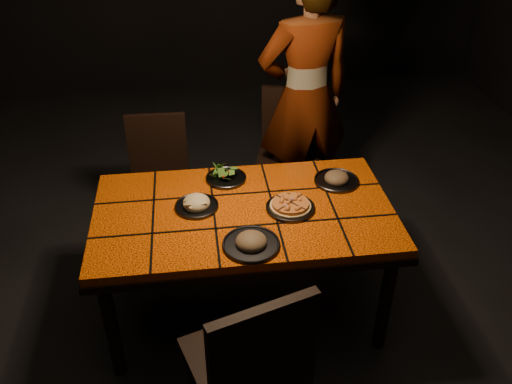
{
  "coord_description": "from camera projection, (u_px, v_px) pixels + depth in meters",
  "views": [
    {
      "loc": [
        -0.24,
        -2.35,
        2.44
      ],
      "look_at": [
        0.07,
        0.05,
        0.82
      ],
      "focal_mm": 38.0,
      "sensor_mm": 36.0,
      "label": 1
    }
  ],
  "objects": [
    {
      "name": "diner",
      "position": [
        305.0,
        98.0,
        3.69
      ],
      "size": [
        0.75,
        0.56,
        1.85
      ],
      "primitive_type": "imported",
      "rotation": [
        0.0,
        0.0,
        3.33
      ],
      "color": "brown",
      "rests_on": "ground"
    },
    {
      "name": "plate_pizza",
      "position": [
        290.0,
        206.0,
        2.89
      ],
      "size": [
        0.31,
        0.31,
        0.04
      ],
      "color": "#38383D",
      "rests_on": "dining_table"
    },
    {
      "name": "plate_mushroom_b",
      "position": [
        337.0,
        179.0,
        3.11
      ],
      "size": [
        0.26,
        0.26,
        0.08
      ],
      "color": "#38383D",
      "rests_on": "dining_table"
    },
    {
      "name": "plate_salad",
      "position": [
        226.0,
        176.0,
        3.14
      ],
      "size": [
        0.24,
        0.24,
        0.07
      ],
      "color": "#38383D",
      "rests_on": "dining_table"
    },
    {
      "name": "dining_table",
      "position": [
        244.0,
        221.0,
        2.95
      ],
      "size": [
        1.62,
        0.92,
        0.75
      ],
      "color": "#FF5C08",
      "rests_on": "ground"
    },
    {
      "name": "chair_far_right",
      "position": [
        289.0,
        146.0,
        3.91
      ],
      "size": [
        0.54,
        0.54,
        0.95
      ],
      "rotation": [
        0.0,
        0.0,
        -0.3
      ],
      "color": "black",
      "rests_on": "ground"
    },
    {
      "name": "chair_near",
      "position": [
        251.0,
        363.0,
        2.27
      ],
      "size": [
        0.57,
        0.57,
        1.01
      ],
      "rotation": [
        0.0,
        0.0,
        3.46
      ],
      "color": "black",
      "rests_on": "ground"
    },
    {
      "name": "plate_mushroom_a",
      "position": [
        251.0,
        242.0,
        2.63
      ],
      "size": [
        0.29,
        0.29,
        0.09
      ],
      "color": "#38383D",
      "rests_on": "dining_table"
    },
    {
      "name": "room_shell",
      "position": [
        242.0,
        76.0,
        2.48
      ],
      "size": [
        6.04,
        7.04,
        3.08
      ],
      "color": "black",
      "rests_on": "ground"
    },
    {
      "name": "plate_pasta",
      "position": [
        197.0,
        204.0,
        2.9
      ],
      "size": [
        0.24,
        0.24,
        0.08
      ],
      "color": "#38383D",
      "rests_on": "dining_table"
    },
    {
      "name": "chair_far_left",
      "position": [
        159.0,
        171.0,
        3.69
      ],
      "size": [
        0.41,
        0.41,
        0.89
      ],
      "rotation": [
        0.0,
        0.0,
        -0.03
      ],
      "color": "black",
      "rests_on": "ground"
    }
  ]
}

